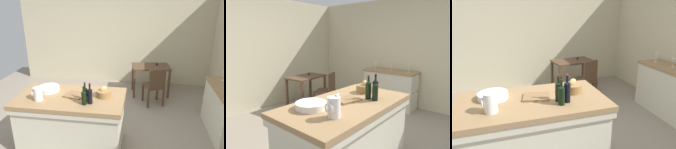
{
  "view_description": "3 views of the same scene",
  "coord_description": "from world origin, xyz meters",
  "views": [
    {
      "loc": [
        0.76,
        -3.42,
        2.43
      ],
      "look_at": [
        0.24,
        0.17,
        1.09
      ],
      "focal_mm": 35.44,
      "sensor_mm": 36.0,
      "label": 1
    },
    {
      "loc": [
        -2.15,
        -1.82,
        1.67
      ],
      "look_at": [
        0.33,
        0.28,
        1.06
      ],
      "focal_mm": 31.92,
      "sensor_mm": 36.0,
      "label": 2
    },
    {
      "loc": [
        -0.67,
        -2.67,
        1.91
      ],
      "look_at": [
        0.23,
        0.16,
        0.98
      ],
      "focal_mm": 34.57,
      "sensor_mm": 36.0,
      "label": 3
    }
  ],
  "objects": [
    {
      "name": "wine_glass_middle",
      "position": [
        2.27,
        0.68,
        1.02
      ],
      "size": [
        0.07,
        0.07,
        0.19
      ],
      "color": "white",
      "rests_on": "side_cabinet"
    },
    {
      "name": "pitcher",
      "position": [
        -0.78,
        -0.61,
        1.01
      ],
      "size": [
        0.17,
        0.13,
        0.25
      ],
      "color": "white",
      "rests_on": "island_table"
    },
    {
      "name": "island_table",
      "position": [
        -0.34,
        -0.42,
        0.49
      ],
      "size": [
        1.69,
        0.92,
        0.9
      ],
      "color": "#99754C",
      "rests_on": "ground"
    },
    {
      "name": "wash_bowl",
      "position": [
        -0.76,
        -0.26,
        0.94
      ],
      "size": [
        0.34,
        0.34,
        0.07
      ],
      "primitive_type": "cylinder",
      "color": "white",
      "rests_on": "island_table"
    },
    {
      "name": "wine_bottle_amber",
      "position": [
        -0.06,
        -0.55,
        1.03
      ],
      "size": [
        0.07,
        0.07,
        0.31
      ],
      "color": "black",
      "rests_on": "island_table"
    },
    {
      "name": "bread_basket",
      "position": [
        0.18,
        -0.34,
        0.97
      ],
      "size": [
        0.23,
        0.23,
        0.17
      ],
      "color": "olive",
      "rests_on": "island_table"
    },
    {
      "name": "writing_desk",
      "position": [
        0.96,
        1.82,
        0.62
      ],
      "size": [
        0.96,
        0.67,
        0.8
      ],
      "color": "#513826",
      "rests_on": "ground"
    },
    {
      "name": "cutting_board",
      "position": [
        -0.28,
        -0.38,
        0.92
      ],
      "size": [
        0.34,
        0.3,
        0.02
      ],
      "primitive_type": "cube",
      "rotation": [
        0.0,
        0.0,
        -0.21
      ],
      "color": "olive",
      "rests_on": "island_table"
    },
    {
      "name": "wine_bottle_green",
      "position": [
        -0.06,
        -0.64,
        1.02
      ],
      "size": [
        0.07,
        0.07,
        0.29
      ],
      "color": "black",
      "rests_on": "island_table"
    },
    {
      "name": "wine_bottle_dark",
      "position": [
        0.02,
        -0.6,
        1.03
      ],
      "size": [
        0.07,
        0.07,
        0.32
      ],
      "color": "black",
      "rests_on": "island_table"
    },
    {
      "name": "ground_plane",
      "position": [
        0.0,
        0.0,
        0.0
      ],
      "size": [
        6.76,
        6.76,
        0.0
      ],
      "primitive_type": "plane",
      "color": "gray"
    },
    {
      "name": "wooden_chair",
      "position": [
        1.05,
        1.22,
        0.48
      ],
      "size": [
        0.51,
        0.51,
        0.89
      ],
      "color": "#513826",
      "rests_on": "ground"
    },
    {
      "name": "wall_back",
      "position": [
        0.0,
        2.6,
        1.3
      ],
      "size": [
        5.32,
        0.12,
        2.6
      ],
      "primitive_type": "cube",
      "color": "beige",
      "rests_on": "ground"
    }
  ]
}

